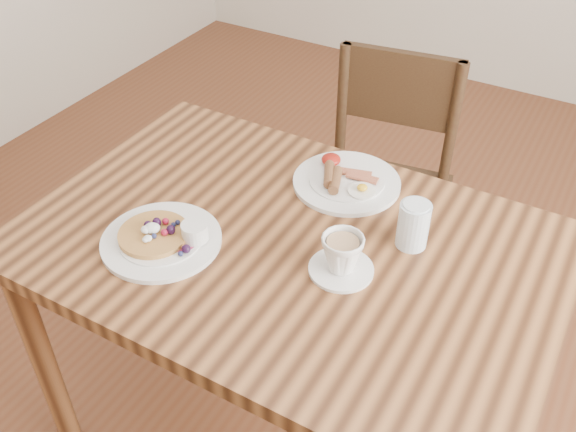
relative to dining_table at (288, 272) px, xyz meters
The scene contains 7 objects.
ground 0.65m from the dining_table, ahead, with size 5.00×5.00×0.00m, color brown.
dining_table is the anchor object (origin of this frame).
chair_far 0.68m from the dining_table, 92.83° to the left, with size 0.48×0.48×0.88m.
pancake_plate 0.30m from the dining_table, 148.58° to the right, with size 0.27×0.27×0.06m.
breakfast_plate 0.28m from the dining_table, 86.33° to the left, with size 0.27×0.27×0.04m.
teacup_saucer 0.21m from the dining_table, 11.46° to the right, with size 0.14×0.14×0.09m.
water_glass 0.31m from the dining_table, 27.22° to the left, with size 0.07×0.07×0.11m, color silver.
Camera 1 is at (0.54, -0.95, 1.70)m, focal length 40.00 mm.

